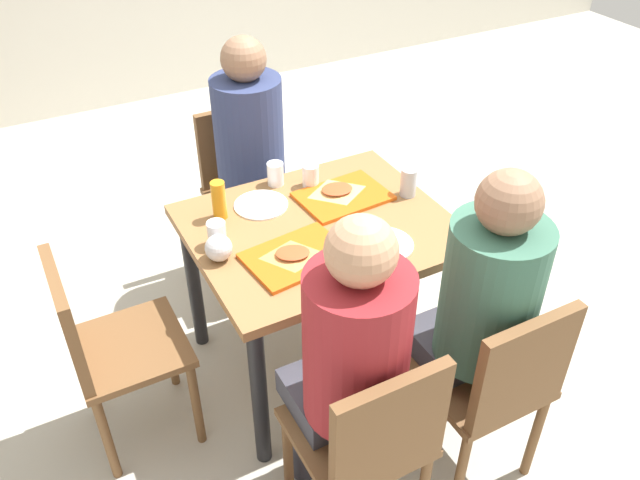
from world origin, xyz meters
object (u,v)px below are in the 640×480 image
pizza_slice_a (293,254)px  plastic_cup_a (275,174)px  soda_can (408,182)px  condiment_bottle (219,200)px  person_far_side (253,150)px  tray_red_far (343,196)px  person_in_red (350,355)px  chair_near_left (370,440)px  chair_near_right (496,382)px  tray_red_near (297,256)px  chair_left_end (104,343)px  main_table (320,247)px  person_in_brown_jacket (480,303)px  chair_far_side (245,181)px  paper_plate_center (261,205)px  plastic_cup_b (374,263)px  pizza_slice_b (337,190)px  plastic_cup_c (217,234)px  paper_plate_near_edge (384,244)px  plastic_cup_d (311,176)px  foil_bundle (219,248)px

pizza_slice_a → plastic_cup_a: 0.53m
soda_can → condiment_bottle: size_ratio=0.76×
person_far_side → tray_red_far: 0.56m
person_in_red → condiment_bottle: 0.90m
soda_can → chair_near_left: bearing=-129.2°
chair_near_right → tray_red_near: size_ratio=2.41×
person_far_side → pizza_slice_a: bearing=-103.2°
chair_left_end → person_far_side: person_far_side is taller
chair_near_right → pizza_slice_a: (-0.44, 0.65, 0.26)m
main_table → pizza_slice_a: (-0.19, -0.15, 0.13)m
person_in_brown_jacket → person_far_side: (-0.25, 1.32, 0.00)m
chair_far_side → paper_plate_center: size_ratio=3.95×
chair_left_end → plastic_cup_b: bearing=-21.5°
chair_near_right → soda_can: (0.17, 0.82, 0.30)m
pizza_slice_a → pizza_slice_b: bearing=40.8°
main_table → pizza_slice_b: 0.26m
soda_can → condiment_bottle: bearing=164.3°
soda_can → person_in_red: bearing=-134.5°
person_far_side → plastic_cup_c: bearing=-123.6°
main_table → chair_near_right: size_ratio=1.15×
main_table → chair_left_end: chair_left_end is taller
chair_far_side → plastic_cup_c: (-0.40, -0.74, 0.28)m
plastic_cup_a → soda_can: soda_can is taller
person_in_red → pizza_slice_b: (0.41, 0.82, 0.01)m
chair_left_end → paper_plate_center: size_ratio=3.95×
paper_plate_center → condiment_bottle: 0.19m
pizza_slice_a → plastic_cup_b: (0.22, -0.21, 0.03)m
chair_near_left → person_in_brown_jacket: 0.57m
tray_red_near → pizza_slice_a: (-0.02, -0.00, 0.02)m
person_far_side → pizza_slice_b: 0.53m
chair_far_side → condiment_bottle: condiment_bottle is taller
person_in_brown_jacket → soda_can: size_ratio=10.48×
tray_red_far → paper_plate_near_edge: bearing=-94.0°
tray_red_far → paper_plate_center: tray_red_far is taller
chair_near_left → plastic_cup_a: (0.22, 1.16, 0.28)m
chair_near_right → person_in_red: (-0.50, 0.14, 0.25)m
pizza_slice_b → plastic_cup_d: 0.14m
plastic_cup_d → paper_plate_center: bearing=-170.4°
chair_far_side → foil_bundle: 0.97m
chair_far_side → foil_bundle: bearing=-117.2°
person_far_side → paper_plate_near_edge: 0.91m
person_in_brown_jacket → tray_red_near: bearing=129.4°
chair_near_right → pizza_slice_a: bearing=123.9°
paper_plate_center → pizza_slice_a: (-0.04, -0.38, 0.02)m
plastic_cup_b → pizza_slice_a: bearing=136.0°
tray_red_far → plastic_cup_a: plastic_cup_a is taller
person_in_red → chair_far_side: bearing=80.4°
tray_red_far → foil_bundle: 0.62m
condiment_bottle → person_in_brown_jacket: bearing=-57.3°
soda_can → person_in_brown_jacket: bearing=-104.3°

